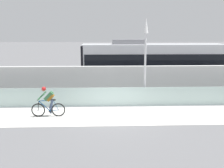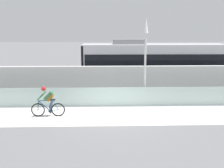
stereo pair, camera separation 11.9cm
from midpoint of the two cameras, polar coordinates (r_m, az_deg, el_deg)
The scene contains 9 objects.
ground_plane at distance 14.04m, azimuth 0.73°, elevation -6.90°, with size 200.00×200.00×0.00m, color slate.
bike_path_deck at distance 14.04m, azimuth 0.73°, elevation -6.88°, with size 32.00×3.20×0.01m, color silver.
glass_parapet at distance 15.66m, azimuth 0.44°, elevation -2.81°, with size 32.00×0.05×1.13m, color #ADC6C1.
concrete_barrier_wall at distance 17.30m, azimuth 0.21°, elevation 0.33°, with size 32.00×0.36×2.18m, color silver.
tram_rail_near at distance 19.95m, azimuth -0.05°, elevation -1.37°, with size 32.00×0.08×0.01m, color #595654.
tram_rail_far at distance 21.36m, azimuth -0.17°, elevation -0.52°, with size 32.00×0.08×0.01m, color #595654.
tram at distance 20.71m, azimuth 9.20°, elevation 4.26°, with size 11.06×2.54×3.81m.
cyclist_on_bike at distance 14.10m, azimuth -13.56°, elevation -3.83°, with size 1.77×0.58×1.61m.
lamp_post_antenna at distance 15.72m, azimuth 7.51°, elevation 7.22°, with size 0.28×0.28×5.20m.
Camera 2 is at (-0.54, -13.32, 4.40)m, focal length 42.02 mm.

